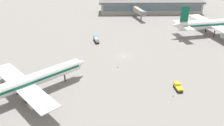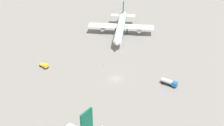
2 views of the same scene
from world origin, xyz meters
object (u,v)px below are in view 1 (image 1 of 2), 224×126
(pushback_tractor, at_px, (178,87))
(safety_cone_mid_apron, at_px, (117,67))
(fuel_truck, at_px, (96,39))
(airplane_taxiing, at_px, (216,24))
(safety_cone_near_gate, at_px, (173,96))
(airplane_at_gate, at_px, (27,82))

(pushback_tractor, distance_m, safety_cone_mid_apron, 25.51)
(fuel_truck, height_order, pushback_tractor, fuel_truck)
(airplane_taxiing, relative_size, safety_cone_near_gate, 88.72)
(airplane_at_gate, xyz_separation_m, safety_cone_near_gate, (-46.53, 1.72, -4.68))
(fuel_truck, xyz_separation_m, safety_cone_near_gate, (-26.63, 49.85, -1.09))
(safety_cone_near_gate, height_order, safety_cone_mid_apron, same)
(airplane_at_gate, relative_size, fuel_truck, 5.59)
(airplane_at_gate, distance_m, pushback_tractor, 49.47)
(airplane_at_gate, height_order, safety_cone_mid_apron, airplane_at_gate)
(pushback_tractor, height_order, safety_cone_mid_apron, pushback_tractor)
(airplane_taxiing, bearing_deg, airplane_at_gate, -156.76)
(airplane_at_gate, distance_m, airplane_taxiing, 102.96)
(airplane_taxiing, xyz_separation_m, pushback_tractor, (35.28, 55.92, -4.96))
(airplane_taxiing, xyz_separation_m, safety_cone_near_gate, (37.98, 60.54, -5.63))
(airplane_at_gate, xyz_separation_m, fuel_truck, (-19.90, -48.14, -3.59))
(airplane_taxiing, height_order, pushback_tractor, airplane_taxiing)
(safety_cone_near_gate, bearing_deg, pushback_tractor, -120.30)
(airplane_taxiing, height_order, safety_cone_near_gate, airplane_taxiing)
(fuel_truck, height_order, safety_cone_near_gate, fuel_truck)
(safety_cone_mid_apron, bearing_deg, airplane_taxiing, -144.12)
(fuel_truck, xyz_separation_m, pushback_tractor, (-29.33, 45.23, -0.42))
(airplane_at_gate, height_order, fuel_truck, airplane_at_gate)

